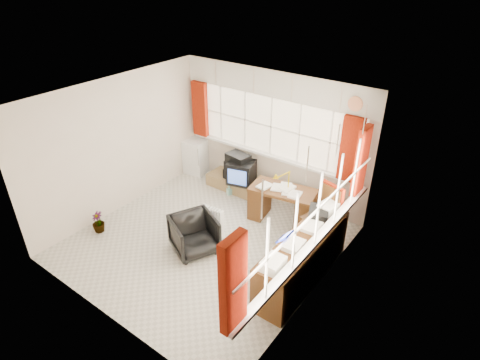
% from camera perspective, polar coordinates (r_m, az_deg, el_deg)
% --- Properties ---
extents(ground, '(4.00, 4.00, 0.00)m').
position_cam_1_polar(ground, '(6.93, -4.92, -8.71)').
color(ground, beige).
rests_on(ground, ground).
extents(room_walls, '(4.00, 4.00, 4.00)m').
position_cam_1_polar(room_walls, '(6.12, -5.52, 2.37)').
color(room_walls, beige).
rests_on(room_walls, ground).
extents(window_back, '(3.70, 0.12, 3.60)m').
position_cam_1_polar(window_back, '(7.76, 4.19, 4.03)').
color(window_back, '#FFEDC9').
rests_on(window_back, room_walls).
extents(window_right, '(0.12, 3.70, 3.60)m').
position_cam_1_polar(window_right, '(5.50, 10.34, -8.36)').
color(window_right, '#FFEDC9').
rests_on(window_right, room_walls).
extents(curtains, '(3.83, 3.83, 1.15)m').
position_cam_1_polar(curtains, '(6.32, 6.42, 2.82)').
color(curtains, maroon).
rests_on(curtains, room_walls).
extents(overhead_cabinets, '(3.98, 3.98, 0.48)m').
position_cam_1_polar(overhead_cabinets, '(6.03, 7.56, 9.62)').
color(overhead_cabinets, beige).
rests_on(overhead_cabinets, room_walls).
extents(desk, '(1.23, 0.75, 0.70)m').
position_cam_1_polar(desk, '(7.24, 6.04, -3.30)').
color(desk, '#563214').
rests_on(desk, ground).
extents(desk_lamp, '(0.16, 0.15, 0.38)m').
position_cam_1_polar(desk_lamp, '(6.95, 6.97, 0.52)').
color(desk_lamp, yellow).
rests_on(desk_lamp, desk).
extents(task_chair, '(0.58, 0.60, 1.13)m').
position_cam_1_polar(task_chair, '(6.65, 11.93, -4.82)').
color(task_chair, black).
rests_on(task_chair, ground).
extents(office_chair, '(0.92, 0.91, 0.63)m').
position_cam_1_polar(office_chair, '(6.58, -6.52, -7.75)').
color(office_chair, black).
rests_on(office_chair, ground).
extents(radiator, '(0.38, 0.18, 0.55)m').
position_cam_1_polar(radiator, '(6.94, -3.76, -6.32)').
color(radiator, white).
rests_on(radiator, ground).
extents(credenza, '(0.50, 2.00, 0.85)m').
position_cam_1_polar(credenza, '(6.06, 8.91, -10.82)').
color(credenza, '#563214').
rests_on(credenza, ground).
extents(file_tray, '(0.41, 0.46, 0.12)m').
position_cam_1_polar(file_tray, '(6.28, 11.13, -4.61)').
color(file_tray, black).
rests_on(file_tray, credenza).
extents(tv_bench, '(1.40, 0.50, 0.25)m').
position_cam_1_polar(tv_bench, '(8.25, -0.07, -0.65)').
color(tv_bench, '#98754C').
rests_on(tv_bench, ground).
extents(crt_tv, '(0.60, 0.57, 0.45)m').
position_cam_1_polar(crt_tv, '(7.98, 0.18, 1.12)').
color(crt_tv, black).
rests_on(crt_tv, tv_bench).
extents(hifi_stack, '(0.59, 0.42, 0.57)m').
position_cam_1_polar(hifi_stack, '(8.05, -0.27, 1.73)').
color(hifi_stack, black).
rests_on(hifi_stack, tv_bench).
extents(mini_fridge, '(0.51, 0.51, 0.76)m').
position_cam_1_polar(mini_fridge, '(8.89, -6.26, 3.39)').
color(mini_fridge, white).
rests_on(mini_fridge, ground).
extents(spray_bottle_a, '(0.15, 0.15, 0.31)m').
position_cam_1_polar(spray_bottle_a, '(8.35, -2.19, -0.06)').
color(spray_bottle_a, white).
rests_on(spray_bottle_a, ground).
extents(spray_bottle_b, '(0.13, 0.13, 0.20)m').
position_cam_1_polar(spray_bottle_b, '(8.11, -1.55, -1.45)').
color(spray_bottle_b, '#95DECD').
rests_on(spray_bottle_b, ground).
extents(flower_vase, '(0.24, 0.24, 0.39)m').
position_cam_1_polar(flower_vase, '(7.45, -19.53, -5.65)').
color(flower_vase, black).
rests_on(flower_vase, ground).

